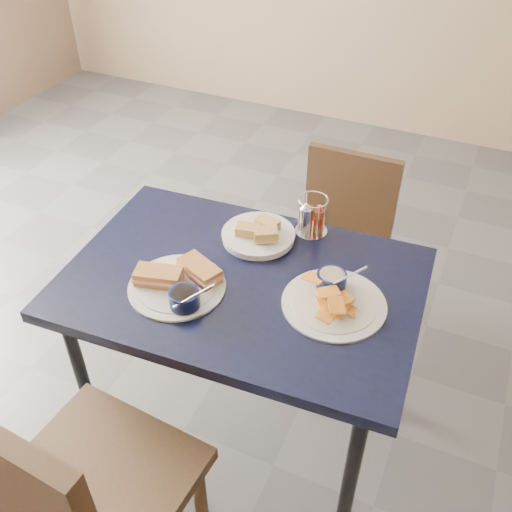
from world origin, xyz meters
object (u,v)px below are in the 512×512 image
at_px(dining_table, 242,296).
at_px(bread_basket, 259,234).
at_px(sandwich_plate, 179,282).
at_px(chair_far, 341,236).
at_px(plantain_plate, 333,297).
at_px(chair_near, 70,495).
at_px(condiment_caddy, 311,218).

relative_size(dining_table, bread_basket, 4.68).
bearing_deg(sandwich_plate, bread_basket, 69.50).
distance_m(chair_far, plantain_plate, 0.77).
bearing_deg(plantain_plate, chair_near, -119.77).
distance_m(dining_table, sandwich_plate, 0.22).
height_order(dining_table, chair_far, chair_far).
relative_size(chair_near, sandwich_plate, 3.20).
height_order(chair_far, bread_basket, bread_basket).
bearing_deg(bread_basket, dining_table, -80.91).
bearing_deg(bread_basket, sandwich_plate, -110.50).
bearing_deg(chair_far, plantain_plate, -76.75).
bearing_deg(sandwich_plate, plantain_plate, 17.07).
bearing_deg(condiment_caddy, chair_near, -103.28).
distance_m(chair_near, bread_basket, 0.95).
distance_m(dining_table, plantain_plate, 0.30).
distance_m(chair_near, sandwich_plate, 0.64).
bearing_deg(chair_near, chair_far, 79.61).
height_order(dining_table, chair_near, chair_near).
bearing_deg(condiment_caddy, dining_table, -109.03).
relative_size(chair_far, condiment_caddy, 5.96).
relative_size(chair_far, sandwich_plate, 2.59).
bearing_deg(chair_far, dining_table, -100.12).
relative_size(chair_near, plantain_plate, 3.26).
distance_m(chair_near, plantain_plate, 0.87).
height_order(chair_near, plantain_plate, chair_near).
distance_m(sandwich_plate, condiment_caddy, 0.50).
bearing_deg(chair_near, plantain_plate, 60.23).
height_order(dining_table, bread_basket, bread_basket).
distance_m(chair_far, bread_basket, 0.61).
xyz_separation_m(chair_near, plantain_plate, (0.42, 0.74, 0.20)).
distance_m(plantain_plate, bread_basket, 0.37).
xyz_separation_m(dining_table, plantain_plate, (0.29, 0.02, 0.09)).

